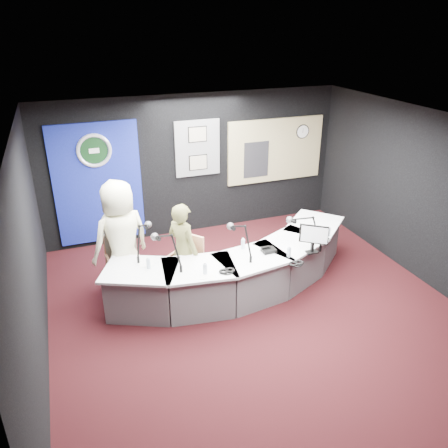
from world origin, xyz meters
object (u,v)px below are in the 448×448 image
object	(u,v)px
armchair_left	(124,266)
person_woman	(183,250)
broadcast_desk	(238,269)
armchair_right	(184,265)
person_man	(121,239)

from	to	relation	value
armchair_left	person_woman	world-z (taller)	person_woman
armchair_left	person_woman	xyz separation A→B (m)	(0.89, -0.36, 0.30)
broadcast_desk	armchair_right	xyz separation A→B (m)	(-0.84, 0.22, 0.12)
broadcast_desk	person_man	bearing A→B (deg)	161.54
armchair_right	person_woman	bearing A→B (deg)	0.00
broadcast_desk	armchair_right	bearing A→B (deg)	165.45
broadcast_desk	armchair_left	xyz separation A→B (m)	(-1.73, 0.58, 0.10)
broadcast_desk	person_man	xyz separation A→B (m)	(-1.73, 0.58, 0.58)
armchair_right	person_man	world-z (taller)	person_man
broadcast_desk	person_woman	bearing A→B (deg)	165.45
armchair_left	person_man	world-z (taller)	person_man
broadcast_desk	person_woman	distance (m)	0.96
broadcast_desk	person_woman	world-z (taller)	person_woman
armchair_left	person_man	xyz separation A→B (m)	(0.00, 0.00, 0.47)
person_man	person_woman	size ratio (longest dim) A/B	1.22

